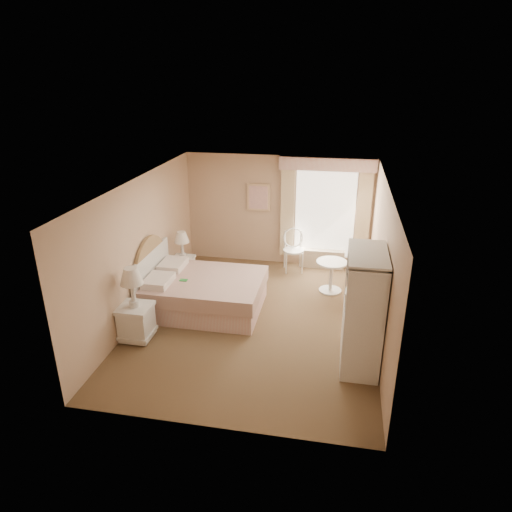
% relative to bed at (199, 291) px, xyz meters
% --- Properties ---
extents(room, '(4.21, 5.51, 2.51)m').
position_rel_bed_xyz_m(room, '(1.12, -0.23, 0.89)').
color(room, brown).
rests_on(room, ground).
extents(window, '(2.05, 0.22, 2.51)m').
position_rel_bed_xyz_m(window, '(2.17, 2.42, 0.99)').
color(window, white).
rests_on(window, room).
extents(framed_art, '(0.52, 0.04, 0.62)m').
position_rel_bed_xyz_m(framed_art, '(0.67, 2.48, 1.19)').
color(framed_art, tan).
rests_on(framed_art, room).
extents(bed, '(2.14, 1.67, 1.48)m').
position_rel_bed_xyz_m(bed, '(0.00, 0.00, 0.00)').
color(bed, tan).
rests_on(bed, room).
extents(nightstand_near, '(0.53, 0.53, 1.27)m').
position_rel_bed_xyz_m(nightstand_near, '(-0.72, -1.21, 0.13)').
color(nightstand_near, white).
rests_on(nightstand_near, room).
extents(nightstand_far, '(0.44, 0.44, 1.08)m').
position_rel_bed_xyz_m(nightstand_far, '(-0.72, 1.16, 0.05)').
color(nightstand_far, white).
rests_on(nightstand_far, room).
extents(round_table, '(0.62, 0.62, 0.66)m').
position_rel_bed_xyz_m(round_table, '(2.41, 1.19, 0.08)').
color(round_table, silver).
rests_on(round_table, room).
extents(cafe_chair, '(0.56, 0.56, 0.96)m').
position_rel_bed_xyz_m(cafe_chair, '(1.53, 2.14, 0.20)').
color(cafe_chair, silver).
rests_on(cafe_chair, room).
extents(armoire, '(0.55, 1.10, 1.83)m').
position_rel_bed_xyz_m(armoire, '(2.93, -1.20, 0.40)').
color(armoire, white).
rests_on(armoire, room).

